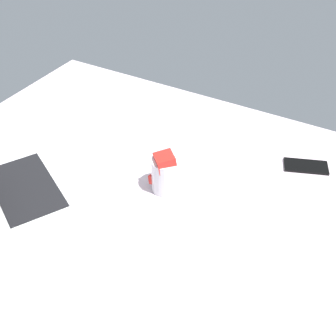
{
  "coord_description": "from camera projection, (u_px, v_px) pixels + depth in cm",
  "views": [
    {
      "loc": [
        -42.73,
        75.34,
        108.87
      ],
      "look_at": [
        8.37,
        -15.71,
        24.0
      ],
      "focal_mm": 47.41,
      "sensor_mm": 36.0,
      "label": 1
    }
  ],
  "objects": [
    {
      "name": "bed_mattress",
      "position": [
        167.0,
        246.0,
        1.3
      ],
      "size": [
        180.0,
        140.0,
        18.0
      ],
      "primitive_type": "cube",
      "color": "silver",
      "rests_on": "ground"
    },
    {
      "name": "laptop",
      "position": [
        8.0,
        187.0,
        1.3
      ],
      "size": [
        40.04,
        36.25,
        23.0
      ],
      "rotation": [
        0.0,
        0.0,
        -0.51
      ],
      "color": "silver",
      "rests_on": "bed_mattress"
    },
    {
      "name": "snack_cup",
      "position": [
        166.0,
        173.0,
        1.32
      ],
      "size": [
        9.31,
        9.28,
        13.53
      ],
      "color": "silver",
      "rests_on": "bed_mattress"
    },
    {
      "name": "cell_phone",
      "position": [
        306.0,
        166.0,
        1.44
      ],
      "size": [
        15.5,
        11.29,
        0.8
      ],
      "primitive_type": "cube",
      "rotation": [
        0.0,
        0.0,
        5.07
      ],
      "color": "black",
      "rests_on": "bed_mattress"
    }
  ]
}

